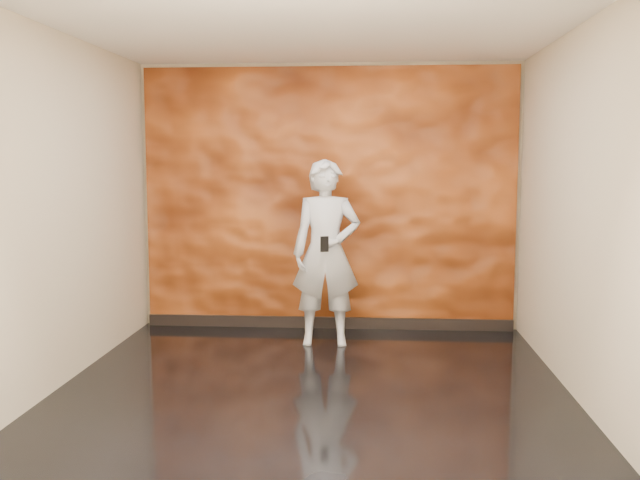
{
  "coord_description": "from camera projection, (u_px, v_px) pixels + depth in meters",
  "views": [
    {
      "loc": [
        0.46,
        -5.54,
        1.79
      ],
      "look_at": [
        -0.01,
        0.81,
        1.07
      ],
      "focal_mm": 40.0,
      "sensor_mm": 36.0,
      "label": 1
    }
  ],
  "objects": [
    {
      "name": "room",
      "position": [
        313.0,
        210.0,
        5.57
      ],
      "size": [
        4.02,
        4.02,
        2.81
      ],
      "color": "black",
      "rests_on": "ground"
    },
    {
      "name": "baseboard",
      "position": [
        328.0,
        322.0,
        7.62
      ],
      "size": [
        3.9,
        0.04,
        0.12
      ],
      "primitive_type": "cube",
      "color": "black",
      "rests_on": "ground"
    },
    {
      "name": "feature_wall",
      "position": [
        329.0,
        199.0,
        7.52
      ],
      "size": [
        3.9,
        0.06,
        2.75
      ],
      "primitive_type": "cube",
      "color": "#CF6222",
      "rests_on": "ground"
    },
    {
      "name": "man",
      "position": [
        326.0,
        253.0,
        6.89
      ],
      "size": [
        0.68,
        0.46,
        1.8
      ],
      "primitive_type": "imported",
      "rotation": [
        0.0,
        0.0,
        0.05
      ],
      "color": "#9CA1AB",
      "rests_on": "ground"
    },
    {
      "name": "phone",
      "position": [
        324.0,
        244.0,
        6.59
      ],
      "size": [
        0.08,
        0.04,
        0.15
      ],
      "primitive_type": "cube",
      "rotation": [
        0.0,
        0.0,
        0.35
      ],
      "color": "black",
      "rests_on": "man"
    }
  ]
}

